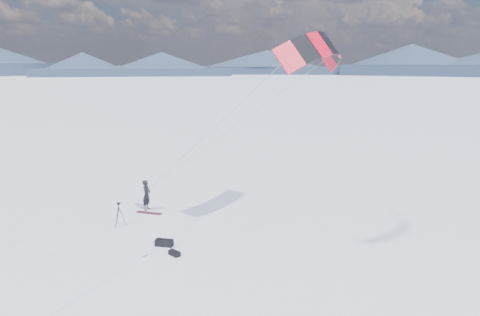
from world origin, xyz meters
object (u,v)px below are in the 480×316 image
Objects in this scene: tripod at (119,211)px; gear_bag_a at (164,243)px; snowboard at (149,213)px; gear_bag_b at (174,253)px; snowkiter at (147,210)px.

tripod is 1.42× the size of gear_bag_a.
snowboard is 5.51m from gear_bag_a.
snowboard is at bearing 53.86° from tripod.
gear_bag_b is (1.22, -0.66, -0.05)m from gear_bag_a.
snowboard is 2.71m from tripod.
snowboard is (0.61, -0.48, 0.02)m from snowkiter.
gear_bag_a is 1.45× the size of gear_bag_b.
snowkiter is 6.29m from gear_bag_a.
snowkiter reaches higher than gear_bag_b.
snowboard is 1.72× the size of gear_bag_a.
tripod reaches higher than gear_bag_b.
gear_bag_a is (4.28, -3.47, 0.15)m from snowboard.
snowboard is 6.88m from gear_bag_b.
snowkiter is at bearing 64.47° from tripod.
gear_bag_a is 1.38m from gear_bag_b.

